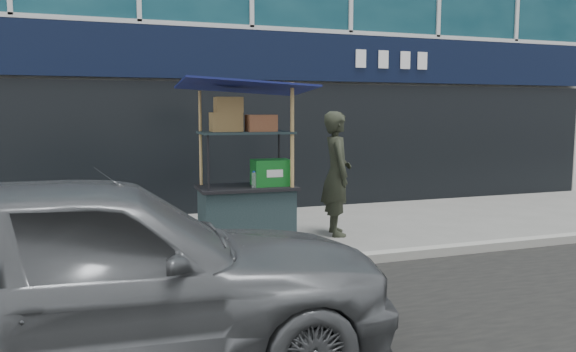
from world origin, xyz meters
name	(u,v)px	position (x,y,z in m)	size (l,w,h in m)	color
ground	(338,261)	(0.00, 0.00, 0.00)	(80.00, 80.00, 0.00)	#62625D
curb	(345,260)	(0.00, -0.20, 0.06)	(80.00, 0.18, 0.12)	gray
vendor_cart	(247,192)	(-0.94, 0.86, 0.80)	(1.72, 1.25, 2.28)	black
vendor_man	(337,174)	(0.61, 1.41, 0.94)	(0.68, 0.45, 1.87)	#25291E
parked_car	(90,271)	(-2.93, -2.15, 0.74)	(1.75, 4.34, 1.48)	#53575A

